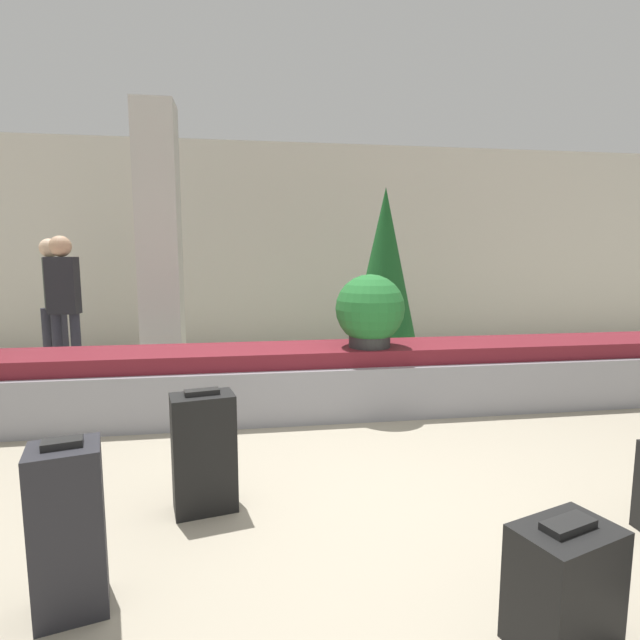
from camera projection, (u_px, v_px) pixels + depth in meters
The scene contains 11 objects.
ground_plane at pixel (364, 501), 3.05m from camera, with size 18.00×18.00×0.00m, color #9E937F.
back_wall at pixel (288, 247), 7.92m from camera, with size 18.00×0.06×3.20m.
carousel at pixel (320, 380), 4.77m from camera, with size 8.74×0.85×0.63m.
pillar at pixel (160, 245), 5.84m from camera, with size 0.46×0.46×3.20m.
suitcase_1 at pixel (564, 585), 1.91m from camera, with size 0.45×0.37×0.50m.
suitcase_2 at pixel (204, 452), 2.91m from camera, with size 0.39×0.29×0.73m.
suitcase_4 at pixel (69, 529), 2.07m from camera, with size 0.33×0.31×0.76m.
potted_plant_1 at pixel (370, 312), 4.65m from camera, with size 0.65×0.65×0.68m.
traveler_0 at pixel (52, 292), 6.31m from camera, with size 0.31×0.36×1.68m.
traveler_1 at pixel (64, 296), 5.66m from camera, with size 0.34×0.24×1.70m.
decorated_tree at pixel (384, 274), 6.20m from camera, with size 0.91×0.91×2.30m.
Camera 1 is at (-0.71, -2.80, 1.51)m, focal length 28.00 mm.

